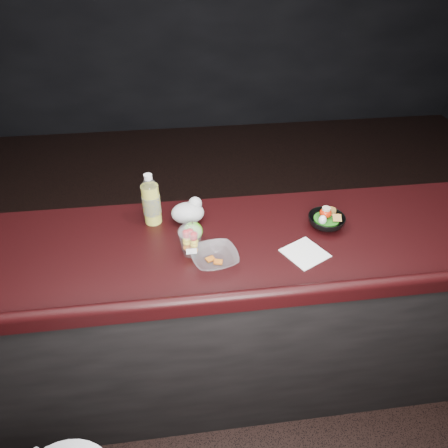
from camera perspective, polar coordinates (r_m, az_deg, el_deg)
The scene contains 10 objects.
ground at distance 2.40m, azimuth 3.48°, elevation -26.40°, with size 8.00×8.00×0.00m, color black.
room_shell at distance 1.14m, azimuth 7.06°, elevation 20.83°, with size 8.00×8.00×8.00m.
counter at distance 2.14m, azimuth 2.55°, elevation -12.94°, with size 4.06×0.71×1.02m.
lemonade_bottle at distance 1.86m, azimuth -10.34°, elevation 3.02°, with size 0.08×0.08×0.25m.
fruit_cup at distance 1.67m, azimuth -4.81°, elevation -2.20°, with size 0.10×0.10×0.14m.
green_apple at distance 1.77m, azimuth -4.46°, elevation -1.01°, with size 0.09×0.09×0.09m.
plastic_bag at distance 1.87m, azimuth -5.06°, elevation 1.77°, with size 0.15×0.13×0.11m.
snack_bowl at distance 1.90m, azimuth 14.37°, elevation 0.53°, with size 0.21×0.21×0.09m.
takeout_bowl at distance 1.65m, azimuth -1.35°, elevation -4.84°, with size 0.22×0.22×0.05m.
paper_napkin at distance 1.74m, azimuth 11.49°, elevation -4.10°, with size 0.16×0.16×0.00m, color white.
Camera 1 is at (-0.27, -1.06, 2.13)m, focal length 32.00 mm.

